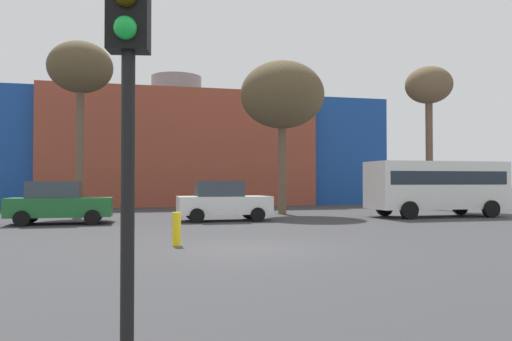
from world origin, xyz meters
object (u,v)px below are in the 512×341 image
Objects in this scene: parked_car_2 at (223,201)px; bare_tree_1 at (429,89)px; parked_car_1 at (59,203)px; traffic_light_near_left at (128,63)px; bare_tree_0 at (282,96)px; bare_tree_2 at (80,70)px; bollard_yellow_0 at (177,229)px; white_bus at (436,184)px.

bare_tree_1 is (14.04, 5.64, 6.62)m from parked_car_2.
parked_car_1 is 17.69m from traffic_light_near_left.
bare_tree_1 is at bearing 10.88° from bare_tree_0.
bare_tree_1 reaches higher than traffic_light_near_left.
bare_tree_1 reaches higher than parked_car_1.
bare_tree_1 is (10.16, 1.95, 1.15)m from bare_tree_0.
bare_tree_1 is 0.98× the size of bare_tree_2.
bare_tree_2 is at bearing 140.23° from parked_car_2.
bare_tree_0 is 14.66m from bollard_yellow_0.
traffic_light_near_left is 0.43× the size of bare_tree_1.
parked_car_2 is 10.90m from bare_tree_2.
white_bus is at bearing 150.36° from traffic_light_near_left.
bare_tree_2 is (-17.33, 5.56, 5.96)m from white_bus.
traffic_light_near_left reaches higher than parked_car_2.
parked_car_1 is 0.46× the size of bare_tree_1.
bare_tree_0 is at bearing -169.12° from bare_tree_1.
white_bus reaches higher than parked_car_1.
bare_tree_0 is (3.88, 3.69, 5.47)m from parked_car_2.
parked_car_2 is at bearing 179.72° from white_bus.
bare_tree_0 is at bearing 19.00° from parked_car_1.
bare_tree_2 reaches higher than parked_car_2.
bare_tree_0 reaches higher than white_bus.
bare_tree_2 is (0.22, 5.51, 6.70)m from parked_car_1.
white_bus is 7.41× the size of bollard_yellow_0.
bare_tree_1 is (17.90, 22.97, 4.69)m from traffic_light_near_left.
bare_tree_0 is (-6.83, 3.74, 4.74)m from white_bus.
traffic_light_near_left is 23.49m from bare_tree_2.
bollard_yellow_0 is (-13.39, -7.97, -1.16)m from white_bus.
bare_tree_2 reaches higher than bare_tree_0.
white_bus is 0.75× the size of bare_tree_2.
parked_car_2 is at bearing -158.10° from bare_tree_1.
bollard_yellow_0 is at bearing -140.75° from bare_tree_1.
parked_car_1 is at bearing -159.76° from traffic_light_near_left.
bare_tree_0 is 10.72m from bare_tree_2.
traffic_light_near_left reaches higher than white_bus.
parked_car_1 is at bearing 180.00° from parked_car_2.
traffic_light_near_left is at bearing -97.23° from bollard_yellow_0.
parked_car_2 reaches higher than parked_car_1.
parked_car_2 reaches higher than bollard_yellow_0.
parked_car_2 is 0.60× the size of white_bus.
traffic_light_near_left is (-14.58, -17.28, 1.19)m from white_bus.
parked_car_1 is at bearing -164.87° from bare_tree_1.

